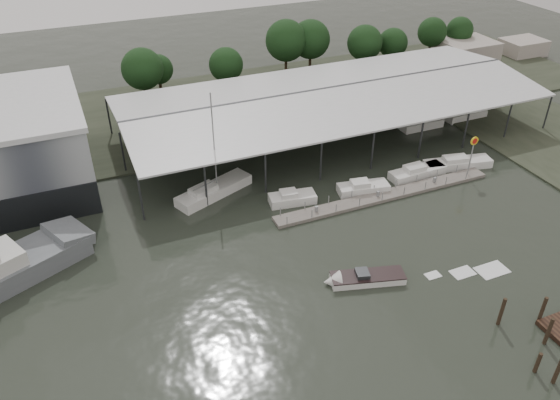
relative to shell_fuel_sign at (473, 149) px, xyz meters
name	(u,v)px	position (x,y,z in m)	size (l,w,h in m)	color
ground	(306,283)	(-27.00, -9.99, -3.93)	(200.00, 200.00, 0.00)	#242A22
land_strip_far	(189,114)	(-27.00, 32.01, -3.83)	(140.00, 30.00, 0.30)	#383D2E
covered_boat_shed	(331,92)	(-10.00, 18.01, 2.20)	(58.24, 24.00, 6.96)	silver
floating_dock	(385,196)	(-12.00, 0.01, -3.72)	(28.00, 2.00, 1.40)	slate
shell_fuel_sign	(473,149)	(0.00, 0.00, 0.00)	(1.10, 0.18, 5.55)	gray
distant_commercial_buildings	(484,50)	(32.03, 34.70, -2.08)	(22.00, 8.00, 4.00)	gray
white_sailboat	(213,191)	(-30.47, 8.34, -3.28)	(10.06, 6.16, 12.93)	silver
speedboat_underway	(361,279)	(-22.14, -11.81, -3.53)	(18.34, 6.76, 2.00)	silver
moored_cruiser_0	(292,198)	(-22.55, 3.28, -3.31)	(5.64, 3.00, 1.70)	silver
moored_cruiser_1	(363,188)	(-13.87, 2.01, -3.31)	(6.38, 3.30, 1.70)	silver
moored_cruiser_2	(417,172)	(-5.76, 2.57, -3.31)	(7.49, 2.47, 1.70)	silver
moored_cruiser_3	(457,163)	(0.33, 2.44, -3.31)	(9.01, 3.94, 1.70)	silver
mooring_pilings	(544,339)	(-12.63, -24.81, -2.84)	(4.76, 6.82, 3.57)	#2E2317
horizon_tree_line	(307,46)	(-4.24, 38.04, 2.11)	(66.44, 10.30, 10.52)	black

